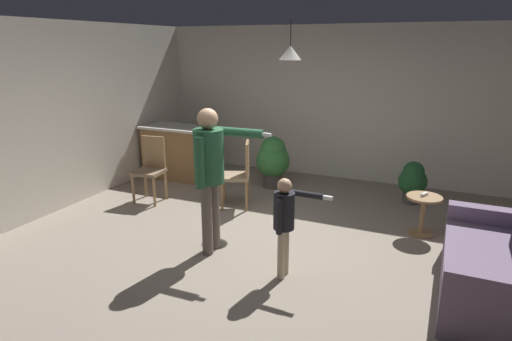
{
  "coord_description": "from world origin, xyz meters",
  "views": [
    {
      "loc": [
        1.94,
        -4.4,
        2.37
      ],
      "look_at": [
        0.06,
        -0.16,
        1.0
      ],
      "focal_mm": 30.15,
      "sensor_mm": 36.0,
      "label": 1
    }
  ],
  "objects": [
    {
      "name": "kitchen_counter",
      "position": [
        -2.45,
        1.98,
        0.48
      ],
      "size": [
        1.26,
        0.66,
        0.95
      ],
      "color": "olive",
      "rests_on": "ground"
    },
    {
      "name": "spare_remote_on_table",
      "position": [
        1.81,
        1.16,
        0.54
      ],
      "size": [
        0.09,
        0.13,
        0.04
      ],
      "primitive_type": "cube",
      "rotation": [
        0.0,
        0.0,
        2.71
      ],
      "color": "white",
      "rests_on": "side_table_by_couch"
    },
    {
      "name": "couch_floral",
      "position": [
        2.56,
        -0.11,
        0.33
      ],
      "size": [
        0.87,
        1.81,
        1.0
      ],
      "rotation": [
        0.0,
        0.0,
        1.56
      ],
      "color": "slate",
      "rests_on": "ground"
    },
    {
      "name": "potted_plant_by_wall",
      "position": [
        1.59,
        2.3,
        0.36
      ],
      "size": [
        0.43,
        0.43,
        0.66
      ],
      "color": "#4C4742",
      "rests_on": "ground"
    },
    {
      "name": "dining_chair_by_counter",
      "position": [
        -0.76,
        1.08,
        0.55
      ],
      "size": [
        0.55,
        0.55,
        1.0
      ],
      "rotation": [
        0.0,
        0.0,
        1.97
      ],
      "color": "#99754C",
      "rests_on": "ground"
    },
    {
      "name": "person_adult",
      "position": [
        -0.42,
        -0.36,
        1.05
      ],
      "size": [
        0.83,
        0.51,
        1.7
      ],
      "rotation": [
        0.0,
        0.0,
        -1.55
      ],
      "color": "#60564C",
      "rests_on": "ground"
    },
    {
      "name": "potted_plant_corner",
      "position": [
        -0.66,
        2.16,
        0.48
      ],
      "size": [
        0.57,
        0.57,
        0.88
      ],
      "color": "#4C4742",
      "rests_on": "ground"
    },
    {
      "name": "dining_chair_near_wall",
      "position": [
        -2.15,
        0.79,
        0.55
      ],
      "size": [
        0.47,
        0.47,
        1.0
      ],
      "rotation": [
        0.0,
        0.0,
        3.27
      ],
      "color": "#99754C",
      "rests_on": "ground"
    },
    {
      "name": "wall_back",
      "position": [
        0.0,
        3.2,
        1.35
      ],
      "size": [
        6.4,
        0.1,
        2.7
      ],
      "primitive_type": "cube",
      "color": "silver",
      "rests_on": "ground"
    },
    {
      "name": "person_child",
      "position": [
        0.56,
        -0.57,
        0.67
      ],
      "size": [
        0.57,
        0.31,
        1.08
      ],
      "rotation": [
        0.0,
        0.0,
        -1.6
      ],
      "color": "tan",
      "rests_on": "ground"
    },
    {
      "name": "wall_left",
      "position": [
        -3.2,
        0.0,
        1.35
      ],
      "size": [
        0.1,
        6.4,
        2.7
      ],
      "primitive_type": "cube",
      "color": "silver",
      "rests_on": "ground"
    },
    {
      "name": "ceiling_light_pendant",
      "position": [
        -0.17,
        1.55,
        2.25
      ],
      "size": [
        0.32,
        0.32,
        0.55
      ],
      "color": "silver"
    },
    {
      "name": "ground",
      "position": [
        0.0,
        0.0,
        0.0
      ],
      "size": [
        7.68,
        7.68,
        0.0
      ],
      "primitive_type": "plane",
      "color": "gray"
    },
    {
      "name": "side_table_by_couch",
      "position": [
        1.81,
        1.14,
        0.33
      ],
      "size": [
        0.44,
        0.44,
        0.52
      ],
      "color": "#99754C",
      "rests_on": "ground"
    }
  ]
}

